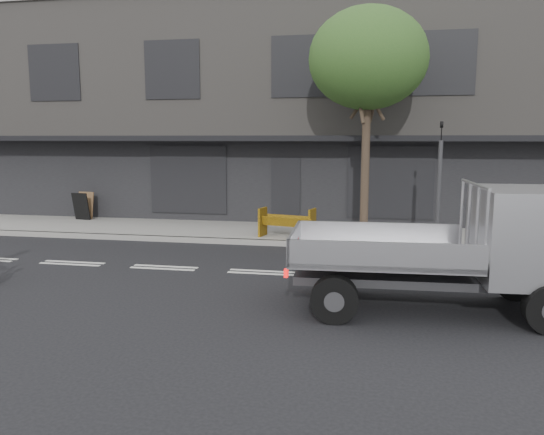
{
  "coord_description": "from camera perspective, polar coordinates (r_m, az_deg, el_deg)",
  "views": [
    {
      "loc": [
        2.43,
        -11.6,
        3.06
      ],
      "look_at": [
        0.12,
        0.5,
        1.21
      ],
      "focal_mm": 35.0,
      "sensor_mm": 36.0,
      "label": 1
    }
  ],
  "objects": [
    {
      "name": "construction_barrier",
      "position": [
        15.49,
        1.51,
        -0.6
      ],
      "size": [
        1.7,
        0.99,
        0.9
      ],
      "primitive_type": null,
      "rotation": [
        0.0,
        0.0,
        -0.23
      ],
      "color": "orange",
      "rests_on": "sidewalk"
    },
    {
      "name": "ground",
      "position": [
        12.24,
        -1.01,
        -5.94
      ],
      "size": [
        80.0,
        80.0,
        0.0
      ],
      "primitive_type": "plane",
      "color": "black",
      "rests_on": "ground"
    },
    {
      "name": "traffic_light_pole",
      "position": [
        15.12,
        17.49,
        2.8
      ],
      "size": [
        0.12,
        0.12,
        3.5
      ],
      "color": "#2D2D30",
      "rests_on": "ground"
    },
    {
      "name": "flatbed_ute",
      "position": [
        9.99,
        23.57,
        -2.2
      ],
      "size": [
        5.08,
        2.27,
        2.32
      ],
      "rotation": [
        0.0,
        0.0,
        0.04
      ],
      "color": "black",
      "rests_on": "ground"
    },
    {
      "name": "street_tree",
      "position": [
        15.95,
        10.29,
        16.4
      ],
      "size": [
        3.4,
        3.4,
        6.74
      ],
      "color": "#382B21",
      "rests_on": "ground"
    },
    {
      "name": "sandwich_board",
      "position": [
        20.11,
        -19.86,
        1.13
      ],
      "size": [
        0.67,
        0.49,
        0.98
      ],
      "primitive_type": null,
      "rotation": [
        0.0,
        0.0,
        -0.13
      ],
      "color": "black",
      "rests_on": "sidewalk"
    },
    {
      "name": "kerb",
      "position": [
        15.19,
        1.38,
        -2.79
      ],
      "size": [
        32.0,
        0.2,
        0.15
      ],
      "primitive_type": "cube",
      "color": "gray",
      "rests_on": "ground"
    },
    {
      "name": "building_main",
      "position": [
        23.04,
        4.82,
        10.86
      ],
      "size": [
        26.0,
        10.0,
        8.0
      ],
      "primitive_type": "cube",
      "color": "slate",
      "rests_on": "ground"
    },
    {
      "name": "sidewalk",
      "position": [
        16.74,
        2.28,
        -1.73
      ],
      "size": [
        32.0,
        3.2,
        0.15
      ],
      "primitive_type": "cube",
      "color": "gray",
      "rests_on": "ground"
    }
  ]
}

